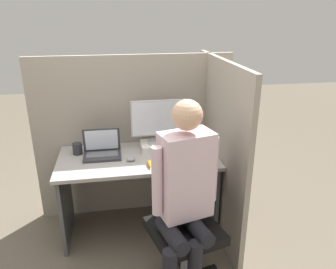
% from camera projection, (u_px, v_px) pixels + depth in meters
% --- Properties ---
extents(ground_plane, '(12.00, 12.00, 0.00)m').
position_uv_depth(ground_plane, '(144.00, 252.00, 2.76)').
color(ground_plane, '#665B4C').
extents(cubicle_panel_back, '(1.85, 0.04, 1.55)m').
position_uv_depth(cubicle_panel_back, '(135.00, 137.00, 3.12)').
color(cubicle_panel_back, gray).
rests_on(cubicle_panel_back, ground).
extents(cubicle_panel_right, '(0.04, 1.30, 1.55)m').
position_uv_depth(cubicle_panel_right, '(219.00, 150.00, 2.83)').
color(cubicle_panel_right, gray).
rests_on(cubicle_panel_right, ground).
extents(desk, '(1.35, 0.67, 0.73)m').
position_uv_depth(desk, '(139.00, 176.00, 2.87)').
color(desk, '#9E9993').
rests_on(desk, ground).
extents(paper_box, '(0.32, 0.22, 0.05)m').
position_uv_depth(paper_box, '(159.00, 145.00, 2.96)').
color(paper_box, white).
rests_on(paper_box, desk).
extents(monitor, '(0.48, 0.21, 0.39)m').
position_uv_depth(monitor, '(159.00, 121.00, 2.88)').
color(monitor, '#B2B2B7').
rests_on(monitor, paper_box).
extents(laptop, '(0.31, 0.21, 0.23)m').
position_uv_depth(laptop, '(102.00, 151.00, 2.80)').
color(laptop, '#2D2D33').
rests_on(laptop, desk).
extents(mouse, '(0.07, 0.05, 0.04)m').
position_uv_depth(mouse, '(131.00, 159.00, 2.71)').
color(mouse, gray).
rests_on(mouse, desk).
extents(stapler, '(0.04, 0.17, 0.06)m').
position_uv_depth(stapler, '(201.00, 146.00, 2.95)').
color(stapler, '#A31919').
rests_on(stapler, desk).
extents(carrot_toy, '(0.04, 0.13, 0.04)m').
position_uv_depth(carrot_toy, '(150.00, 165.00, 2.60)').
color(carrot_toy, orange).
rests_on(carrot_toy, desk).
extents(office_chair, '(0.56, 0.61, 1.03)m').
position_uv_depth(office_chair, '(185.00, 212.00, 2.37)').
color(office_chair, black).
rests_on(office_chair, ground).
extents(person, '(0.47, 0.48, 1.40)m').
position_uv_depth(person, '(185.00, 190.00, 2.13)').
color(person, black).
rests_on(person, ground).
extents(pen_cup, '(0.08, 0.08, 0.10)m').
position_uv_depth(pen_cup, '(77.00, 149.00, 2.83)').
color(pen_cup, '#28282D').
rests_on(pen_cup, desk).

